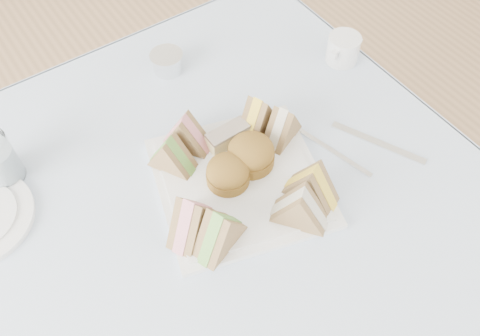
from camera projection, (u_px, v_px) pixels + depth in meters
table at (217, 302)px, 1.18m from camera, size 0.90×0.90×0.74m
tablecloth at (209, 223)px, 0.87m from camera, size 1.02×1.02×0.01m
serving_plate at (240, 182)px, 0.91m from camera, size 0.36×0.36×0.01m
sandwich_fl_a at (191, 216)px, 0.81m from camera, size 0.11×0.09×0.09m
sandwich_fl_b at (219, 229)px, 0.80m from camera, size 0.11×0.08×0.09m
sandwich_fr_a at (312, 182)px, 0.85m from camera, size 0.08×0.10×0.08m
sandwich_fr_b at (301, 205)px, 0.83m from camera, size 0.09×0.10×0.09m
sandwich_bl_a at (171, 153)px, 0.89m from camera, size 0.08×0.10×0.08m
sandwich_bl_b at (185, 132)px, 0.92m from camera, size 0.09×0.10×0.08m
sandwich_br_a at (283, 124)px, 0.93m from camera, size 0.10×0.07×0.08m
sandwich_br_b at (257, 114)px, 0.95m from camera, size 0.10×0.07×0.08m
scone_left at (228, 173)px, 0.89m from camera, size 0.09×0.09×0.05m
scone_right at (251, 153)px, 0.91m from camera, size 0.10×0.10×0.06m
pastry_slice at (228, 137)px, 0.94m from camera, size 0.08×0.03×0.04m
tea_strainer at (167, 63)px, 1.07m from camera, size 0.09×0.09×0.04m
knife at (378, 143)px, 0.97m from camera, size 0.09×0.18×0.00m
fork at (333, 152)px, 0.96m from camera, size 0.05×0.17×0.00m
creamer_jug at (343, 49)px, 1.08m from camera, size 0.09×0.09×0.06m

